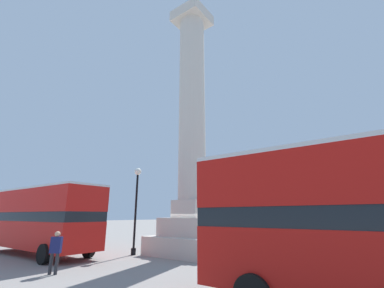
{
  "coord_description": "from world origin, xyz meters",
  "views": [
    {
      "loc": [
        10.67,
        -14.24,
        2.43
      ],
      "look_at": [
        0.0,
        0.0,
        7.37
      ],
      "focal_mm": 24.0,
      "sensor_mm": 36.0,
      "label": 1
    }
  ],
  "objects_px": {
    "bus_a": "(42,217)",
    "pedestrian_near_lamp": "(56,250)",
    "street_lamp": "(136,200)",
    "monument_column": "(192,143)"
  },
  "relations": [
    {
      "from": "bus_a",
      "to": "pedestrian_near_lamp",
      "type": "xyz_separation_m",
      "value": [
        6.33,
        -2.03,
        -1.31
      ]
    },
    {
      "from": "bus_a",
      "to": "street_lamp",
      "type": "xyz_separation_m",
      "value": [
        4.73,
        3.76,
        1.09
      ]
    },
    {
      "from": "bus_a",
      "to": "pedestrian_near_lamp",
      "type": "bearing_deg",
      "value": -19.07
    },
    {
      "from": "pedestrian_near_lamp",
      "to": "street_lamp",
      "type": "bearing_deg",
      "value": -109.64
    },
    {
      "from": "street_lamp",
      "to": "pedestrian_near_lamp",
      "type": "bearing_deg",
      "value": -74.49
    },
    {
      "from": "monument_column",
      "to": "pedestrian_near_lamp",
      "type": "xyz_separation_m",
      "value": [
        -1.21,
        -8.25,
        -6.47
      ]
    },
    {
      "from": "street_lamp",
      "to": "monument_column",
      "type": "bearing_deg",
      "value": 41.15
    },
    {
      "from": "street_lamp",
      "to": "pedestrian_near_lamp",
      "type": "xyz_separation_m",
      "value": [
        1.61,
        -5.79,
        -2.41
      ]
    },
    {
      "from": "bus_a",
      "to": "street_lamp",
      "type": "bearing_deg",
      "value": 37.18
    },
    {
      "from": "bus_a",
      "to": "pedestrian_near_lamp",
      "type": "distance_m",
      "value": 6.78
    }
  ]
}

